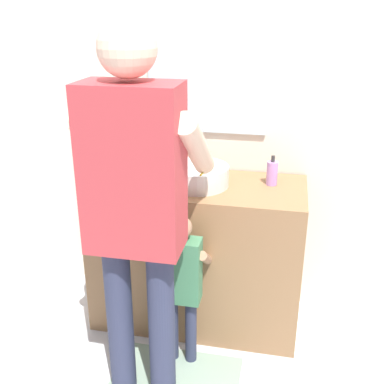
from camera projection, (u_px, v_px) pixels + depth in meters
ground_plane at (187, 347)px, 2.61m from camera, size 14.00×14.00×0.00m
back_wall at (209, 86)px, 2.67m from camera, size 4.40×0.10×2.70m
vanity_cabinet at (197, 253)px, 2.72m from camera, size 1.18×0.54×0.87m
sink_basin at (197, 175)px, 2.52m from camera, size 0.35×0.35×0.11m
faucet at (204, 159)px, 2.70m from camera, size 0.18×0.14×0.18m
toothbrush_cup at (126, 168)px, 2.64m from camera, size 0.07×0.07×0.21m
soap_bottle at (272, 173)px, 2.53m from camera, size 0.06×0.06×0.17m
bath_mat at (176, 378)px, 2.38m from camera, size 0.64×0.40×0.02m
child_toddler at (182, 278)px, 2.33m from camera, size 0.26×0.26×0.85m
adult_parent at (136, 193)px, 1.94m from camera, size 0.54×0.57×1.75m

